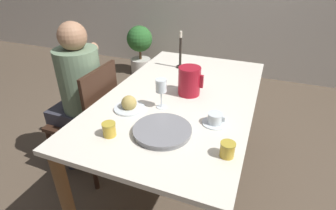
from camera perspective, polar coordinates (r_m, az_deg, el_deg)
The scene contains 13 objects.
ground_plane at distance 2.20m, azimuth 2.40°, elevation -15.41°, with size 20.00×20.00×0.00m, color brown.
dining_table at distance 1.80m, azimuth 2.82°, elevation -0.71°, with size 0.95×1.61×0.75m.
chair_person_side at distance 2.05m, azimuth -16.53°, elevation -2.90°, with size 0.42×0.42×0.91m.
person_seated at distance 2.01m, azimuth -18.95°, elevation 3.32°, with size 0.39×0.41×1.20m.
red_pitcher at distance 1.73m, azimuth 4.66°, elevation 5.27°, with size 0.17×0.15×0.19m.
wine_glass_water at distance 1.54m, azimuth -1.51°, elevation 3.93°, with size 0.07×0.07×0.19m.
teacup_near_person at distance 1.46m, azimuth 10.18°, elevation -3.10°, with size 0.14×0.14×0.06m.
serving_tray at distance 1.37m, azimuth -1.25°, elevation -5.61°, with size 0.31×0.31×0.03m.
bread_plate at distance 1.59m, azimuth -8.45°, elevation 0.05°, with size 0.19×0.19×0.09m.
jam_jar_amber at distance 1.37m, azimuth -12.71°, elevation -5.09°, with size 0.07×0.07×0.07m.
jam_jar_red at distance 1.24m, azimuth 12.82°, elevation -9.33°, with size 0.07×0.07×0.07m.
candlestick_tall at distance 2.16m, azimuth 2.70°, elevation 11.00°, with size 0.06×0.06×0.30m.
potted_plant at distance 3.95m, azimuth -6.13°, elevation 12.54°, with size 0.37×0.37×0.70m.
Camera 1 is at (0.49, -1.48, 1.56)m, focal length 28.00 mm.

